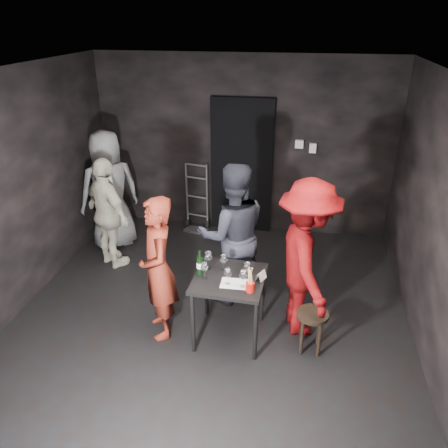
% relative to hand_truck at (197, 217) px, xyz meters
% --- Properties ---
extents(floor, '(4.50, 5.00, 0.02)m').
position_rel_hand_truck_xyz_m(floor, '(0.69, -2.28, -0.21)').
color(floor, black).
rests_on(floor, ground).
extents(ceiling, '(4.50, 5.00, 0.02)m').
position_rel_hand_truck_xyz_m(ceiling, '(0.69, -2.28, 2.49)').
color(ceiling, silver).
rests_on(ceiling, ground).
extents(wall_back, '(4.50, 0.04, 2.70)m').
position_rel_hand_truck_xyz_m(wall_back, '(0.69, 0.22, 1.14)').
color(wall_back, black).
rests_on(wall_back, ground).
extents(wall_front, '(4.50, 0.04, 2.70)m').
position_rel_hand_truck_xyz_m(wall_front, '(0.69, -4.78, 1.14)').
color(wall_front, black).
rests_on(wall_front, ground).
extents(wall_left, '(0.04, 5.00, 2.70)m').
position_rel_hand_truck_xyz_m(wall_left, '(-1.56, -2.28, 1.14)').
color(wall_left, black).
rests_on(wall_left, ground).
extents(wall_right, '(0.04, 5.00, 2.70)m').
position_rel_hand_truck_xyz_m(wall_right, '(2.94, -2.28, 1.14)').
color(wall_right, black).
rests_on(wall_right, ground).
extents(doorway, '(0.95, 0.10, 2.10)m').
position_rel_hand_truck_xyz_m(doorway, '(0.69, 0.16, 0.84)').
color(doorway, black).
rests_on(doorway, ground).
extents(wallbox_upper, '(0.12, 0.06, 0.12)m').
position_rel_hand_truck_xyz_m(wallbox_upper, '(1.54, 0.17, 1.24)').
color(wallbox_upper, '#B7B7B2').
rests_on(wallbox_upper, wall_back).
extents(wallbox_lower, '(0.10, 0.06, 0.14)m').
position_rel_hand_truck_xyz_m(wallbox_lower, '(1.74, 0.17, 1.19)').
color(wallbox_lower, '#B7B7B2').
rests_on(wallbox_lower, wall_back).
extents(hand_truck, '(0.37, 0.32, 1.10)m').
position_rel_hand_truck_xyz_m(hand_truck, '(0.00, 0.00, 0.00)').
color(hand_truck, '#B2B2B7').
rests_on(hand_truck, floor).
extents(tasting_table, '(0.72, 0.72, 0.75)m').
position_rel_hand_truck_xyz_m(tasting_table, '(0.95, -2.48, 0.45)').
color(tasting_table, black).
rests_on(tasting_table, floor).
extents(stool, '(0.33, 0.33, 0.47)m').
position_rel_hand_truck_xyz_m(stool, '(1.82, -2.55, 0.16)').
color(stool, '#312117').
rests_on(stool, floor).
extents(server_red, '(0.64, 0.74, 1.70)m').
position_rel_hand_truck_xyz_m(server_red, '(0.21, -2.54, 0.64)').
color(server_red, maroon).
rests_on(server_red, floor).
extents(woman_black, '(1.10, 0.82, 2.01)m').
position_rel_hand_truck_xyz_m(woman_black, '(0.87, -1.77, 0.80)').
color(woman_black, '#252731').
rests_on(woman_black, floor).
extents(man_maroon, '(0.93, 1.44, 2.06)m').
position_rel_hand_truck_xyz_m(man_maroon, '(1.72, -2.20, 0.82)').
color(man_maroon, '#69080A').
rests_on(man_maroon, floor).
extents(bystander_cream, '(1.01, 0.90, 1.59)m').
position_rel_hand_truck_xyz_m(bystander_cream, '(-0.90, -1.29, 0.59)').
color(bystander_cream, beige).
rests_on(bystander_cream, floor).
extents(bystander_grey, '(1.12, 1.06, 2.06)m').
position_rel_hand_truck_xyz_m(bystander_grey, '(-1.10, -0.74, 0.82)').
color(bystander_grey, slate).
rests_on(bystander_grey, floor).
extents(tasting_mat, '(0.30, 0.20, 0.00)m').
position_rel_hand_truck_xyz_m(tasting_mat, '(1.03, -2.59, 0.55)').
color(tasting_mat, white).
rests_on(tasting_mat, tasting_table).
extents(wine_glass_a, '(0.09, 0.09, 0.19)m').
position_rel_hand_truck_xyz_m(wine_glass_a, '(0.70, -2.54, 0.64)').
color(wine_glass_a, white).
rests_on(wine_glass_a, tasting_table).
extents(wine_glass_b, '(0.11, 0.11, 0.22)m').
position_rel_hand_truck_xyz_m(wine_glass_b, '(0.70, -2.35, 0.65)').
color(wine_glass_b, white).
rests_on(wine_glass_b, tasting_table).
extents(wine_glass_c, '(0.08, 0.08, 0.20)m').
position_rel_hand_truck_xyz_m(wine_glass_c, '(0.87, -2.36, 0.64)').
color(wine_glass_c, white).
rests_on(wine_glass_c, tasting_table).
extents(wine_glass_d, '(0.08, 0.08, 0.19)m').
position_rel_hand_truck_xyz_m(wine_glass_d, '(0.96, -2.61, 0.64)').
color(wine_glass_d, white).
rests_on(wine_glass_d, tasting_table).
extents(wine_glass_e, '(0.09, 0.09, 0.20)m').
position_rel_hand_truck_xyz_m(wine_glass_e, '(1.11, -2.63, 0.65)').
color(wine_glass_e, white).
rests_on(wine_glass_e, tasting_table).
extents(wine_glass_f, '(0.09, 0.09, 0.19)m').
position_rel_hand_truck_xyz_m(wine_glass_f, '(1.13, -2.46, 0.64)').
color(wine_glass_f, white).
rests_on(wine_glass_f, tasting_table).
extents(wine_bottle, '(0.07, 0.07, 0.28)m').
position_rel_hand_truck_xyz_m(wine_bottle, '(0.64, -2.48, 0.65)').
color(wine_bottle, black).
rests_on(wine_bottle, tasting_table).
extents(breadstick_cup, '(0.09, 0.09, 0.27)m').
position_rel_hand_truck_xyz_m(breadstick_cup, '(1.19, -2.69, 0.67)').
color(breadstick_cup, '#A1120A').
rests_on(breadstick_cup, tasting_table).
extents(reserved_card, '(0.12, 0.14, 0.09)m').
position_rel_hand_truck_xyz_m(reserved_card, '(1.26, -2.47, 0.59)').
color(reserved_card, white).
rests_on(reserved_card, tasting_table).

